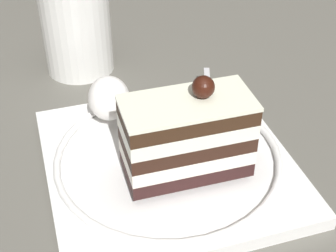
{
  "coord_description": "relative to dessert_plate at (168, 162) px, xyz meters",
  "views": [
    {
      "loc": [
        0.27,
        -0.14,
        0.31
      ],
      "look_at": [
        -0.02,
        0.02,
        0.05
      ],
      "focal_mm": 53.32,
      "sensor_mm": 36.0,
      "label": 1
    }
  ],
  "objects": [
    {
      "name": "cake_slice",
      "position": [
        0.02,
        0.0,
        0.05
      ],
      "size": [
        0.07,
        0.11,
        0.09
      ],
      "color": "black",
      "rests_on": "dessert_plate"
    },
    {
      "name": "whipped_cream_dollop",
      "position": [
        -0.07,
        -0.02,
        0.03
      ],
      "size": [
        0.04,
        0.04,
        0.04
      ],
      "primitive_type": "ellipsoid",
      "color": "white",
      "rests_on": "dessert_plate"
    },
    {
      "name": "fork",
      "position": [
        -0.04,
        0.07,
        0.01
      ],
      "size": [
        0.11,
        0.07,
        0.0
      ],
      "color": "silver",
      "rests_on": "dessert_plate"
    },
    {
      "name": "ground_plane",
      "position": [
        0.02,
        -0.02,
        -0.01
      ],
      "size": [
        2.4,
        2.4,
        0.0
      ],
      "primitive_type": "plane",
      "color": "#5A5850"
    },
    {
      "name": "drink_glass_near",
      "position": [
        -0.21,
        -0.01,
        0.04
      ],
      "size": [
        0.08,
        0.08,
        0.11
      ],
      "color": "white",
      "rests_on": "ground_plane"
    },
    {
      "name": "dessert_plate",
      "position": [
        0.0,
        0.0,
        0.0
      ],
      "size": [
        0.25,
        0.25,
        0.02
      ],
      "color": "white",
      "rests_on": "ground_plane"
    }
  ]
}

